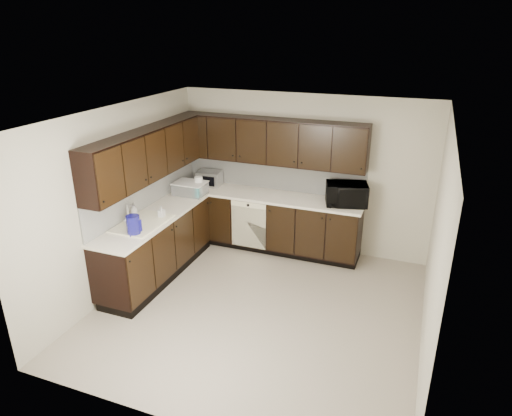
{
  "coord_description": "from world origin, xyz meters",
  "views": [
    {
      "loc": [
        1.76,
        -4.71,
        3.42
      ],
      "look_at": [
        -0.27,
        0.6,
        1.15
      ],
      "focal_mm": 32.0,
      "sensor_mm": 36.0,
      "label": 1
    }
  ],
  "objects_px": {
    "microwave": "(346,194)",
    "toaster_oven": "(210,178)",
    "sink": "(142,228)",
    "storage_bin": "(190,188)",
    "blue_pitcher": "(133,225)"
  },
  "relations": [
    {
      "from": "sink",
      "to": "storage_bin",
      "type": "relative_size",
      "value": 1.7
    },
    {
      "from": "sink",
      "to": "blue_pitcher",
      "type": "xyz_separation_m",
      "value": [
        0.1,
        -0.31,
        0.19
      ]
    },
    {
      "from": "microwave",
      "to": "blue_pitcher",
      "type": "distance_m",
      "value": 3.09
    },
    {
      "from": "microwave",
      "to": "toaster_oven",
      "type": "bearing_deg",
      "value": 162.0
    },
    {
      "from": "microwave",
      "to": "toaster_oven",
      "type": "xyz_separation_m",
      "value": [
        -2.3,
        0.08,
        -0.04
      ]
    },
    {
      "from": "storage_bin",
      "to": "microwave",
      "type": "bearing_deg",
      "value": 9.85
    },
    {
      "from": "toaster_oven",
      "to": "storage_bin",
      "type": "relative_size",
      "value": 0.8
    },
    {
      "from": "sink",
      "to": "storage_bin",
      "type": "distance_m",
      "value": 1.3
    },
    {
      "from": "storage_bin",
      "to": "blue_pitcher",
      "type": "relative_size",
      "value": 1.86
    },
    {
      "from": "sink",
      "to": "blue_pitcher",
      "type": "distance_m",
      "value": 0.38
    },
    {
      "from": "sink",
      "to": "microwave",
      "type": "bearing_deg",
      "value": 35.05
    },
    {
      "from": "sink",
      "to": "blue_pitcher",
      "type": "relative_size",
      "value": 3.16
    },
    {
      "from": "sink",
      "to": "storage_bin",
      "type": "bearing_deg",
      "value": 88.28
    },
    {
      "from": "sink",
      "to": "microwave",
      "type": "xyz_separation_m",
      "value": [
        2.43,
        1.71,
        0.22
      ]
    },
    {
      "from": "microwave",
      "to": "blue_pitcher",
      "type": "height_order",
      "value": "microwave"
    }
  ]
}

